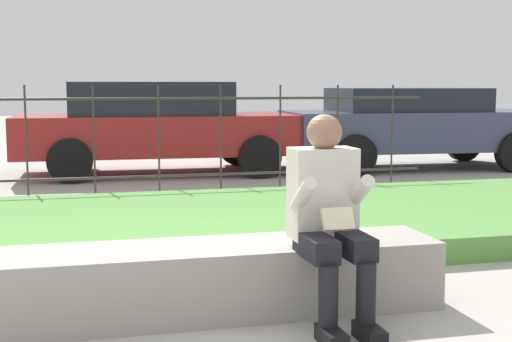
{
  "coord_description": "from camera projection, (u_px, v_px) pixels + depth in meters",
  "views": [
    {
      "loc": [
        -0.59,
        -4.17,
        1.39
      ],
      "look_at": [
        0.79,
        1.29,
        0.71
      ],
      "focal_mm": 50.0,
      "sensor_mm": 36.0,
      "label": 1
    }
  ],
  "objects": [
    {
      "name": "stone_bench",
      "position": [
        213.0,
        283.0,
        4.35
      ],
      "size": [
        2.82,
        0.59,
        0.43
      ],
      "color": "gray",
      "rests_on": "ground_plane"
    },
    {
      "name": "iron_fence",
      "position": [
        127.0,
        140.0,
        8.61
      ],
      "size": [
        7.73,
        0.03,
        1.4
      ],
      "color": "#332D28",
      "rests_on": "ground_plane"
    },
    {
      "name": "car_parked_center",
      "position": [
        159.0,
        125.0,
        11.22
      ],
      "size": [
        4.52,
        2.12,
        1.44
      ],
      "rotation": [
        0.0,
        0.0,
        -0.03
      ],
      "color": "maroon",
      "rests_on": "ground_plane"
    },
    {
      "name": "ground_plane",
      "position": [
        182.0,
        316.0,
        4.33
      ],
      "size": [
        60.0,
        60.0,
        0.0
      ],
      "primitive_type": "plane",
      "color": "#A8A399"
    },
    {
      "name": "grass_berm",
      "position": [
        146.0,
        228.0,
        6.47
      ],
      "size": [
        9.73,
        3.07,
        0.21
      ],
      "color": "#569342",
      "rests_on": "ground_plane"
    },
    {
      "name": "person_seated_reader",
      "position": [
        329.0,
        212.0,
        4.14
      ],
      "size": [
        0.42,
        0.73,
        1.22
      ],
      "color": "black",
      "rests_on": "ground_plane"
    },
    {
      "name": "car_parked_right",
      "position": [
        413.0,
        124.0,
        11.98
      ],
      "size": [
        4.44,
        2.11,
        1.34
      ],
      "rotation": [
        0.0,
        0.0,
        -0.05
      ],
      "color": "#383D56",
      "rests_on": "ground_plane"
    }
  ]
}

